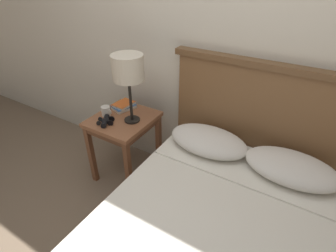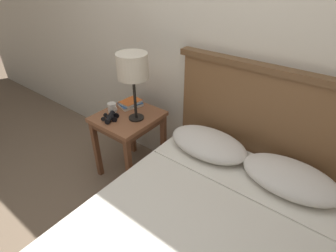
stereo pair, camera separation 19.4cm
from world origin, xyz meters
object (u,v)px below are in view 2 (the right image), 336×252
Objects in this scene: nightstand at (129,124)px; coffee_mug at (112,108)px; bed at (201,249)px; book_stacked_on_top at (131,102)px; table_lamp at (133,68)px; binoculars_pair at (110,117)px; book_on_nightstand at (131,104)px.

coffee_mug reaches higher than nightstand.
bed is 9.71× the size of book_stacked_on_top.
table_lamp is 5.43× the size of coffee_mug.
binoculars_pair is 1.54× the size of coffee_mug.
book_stacked_on_top is at bearing 145.78° from table_lamp.
book_on_nightstand is 2.26× the size of coffee_mug.
bed reaches higher than binoculars_pair.
nightstand is at bearing 17.09° from coffee_mug.
table_lamp reaches higher than book_stacked_on_top.
table_lamp is at bearing -34.22° from book_stacked_on_top.
bed is at bearing -28.27° from book_stacked_on_top.
coffee_mug is (-0.04, -0.18, 0.03)m from book_on_nightstand.
book_stacked_on_top reaches higher than book_on_nightstand.
table_lamp reaches higher than coffee_mug.
book_stacked_on_top is 0.19m from coffee_mug.
nightstand is 4.00× the size of binoculars_pair.
coffee_mug reaches higher than book_on_nightstand.
nightstand is 3.35× the size of book_stacked_on_top.
book_stacked_on_top is at bearing 98.94° from book_on_nightstand.
book_on_nightstand is at bearing 151.85° from bed.
coffee_mug is (-0.08, 0.10, 0.02)m from binoculars_pair.
bed reaches higher than book_on_nightstand.
coffee_mug is (-1.22, 0.45, 0.36)m from bed.
coffee_mug is at bearing -168.73° from table_lamp.
table_lamp is 0.50m from book_on_nightstand.
table_lamp is 3.53× the size of binoculars_pair.
binoculars_pair reaches higher than book_on_nightstand.
table_lamp is at bearing 2.51° from nightstand.
coffee_mug is at bearing -103.18° from book_stacked_on_top.
bed is at bearing -26.96° from table_lamp.
book_on_nightstand is at bearing 146.40° from table_lamp.
table_lamp is at bearing 43.04° from binoculars_pair.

